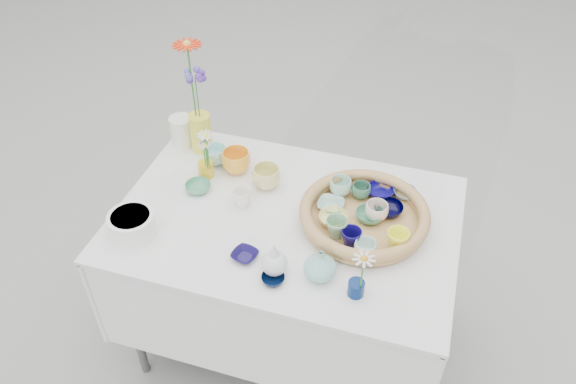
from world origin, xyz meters
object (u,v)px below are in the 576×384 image
(display_table, at_px, (287,337))
(bud_vase_seafoam, at_px, (320,265))
(tall_vase_yellow, at_px, (201,132))
(wicker_tray, at_px, (364,216))

(display_table, height_order, bud_vase_seafoam, bud_vase_seafoam)
(bud_vase_seafoam, relative_size, tall_vase_yellow, 0.67)
(wicker_tray, distance_m, tall_vase_yellow, 0.79)
(display_table, bearing_deg, wicker_tray, 10.12)
(wicker_tray, height_order, bud_vase_seafoam, bud_vase_seafoam)
(display_table, distance_m, tall_vase_yellow, 1.02)
(wicker_tray, xyz_separation_m, tall_vase_yellow, (-0.75, 0.25, 0.05))
(tall_vase_yellow, bearing_deg, wicker_tray, -18.41)
(display_table, height_order, wicker_tray, wicker_tray)
(wicker_tray, bearing_deg, tall_vase_yellow, 161.59)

